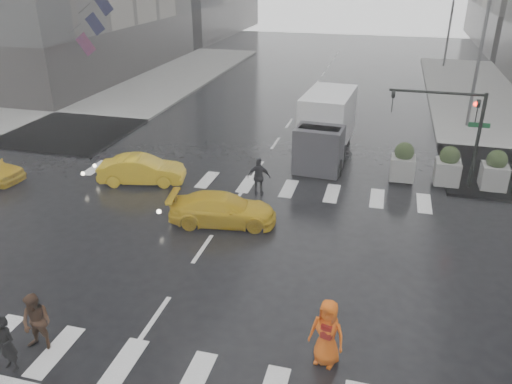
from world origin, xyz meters
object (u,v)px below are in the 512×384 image
(traffic_signal_pole, at_px, (457,121))
(pedestrian_orange, at_px, (327,333))
(pedestrian_brown, at_px, (37,322))
(taxi_mid, at_px, (142,170))
(box_truck, at_px, (326,125))

(traffic_signal_pole, bearing_deg, pedestrian_orange, -107.34)
(pedestrian_brown, relative_size, taxi_mid, 0.43)
(taxi_mid, distance_m, box_truck, 9.68)
(taxi_mid, relative_size, box_truck, 0.64)
(traffic_signal_pole, height_order, taxi_mid, traffic_signal_pole)
(traffic_signal_pole, distance_m, pedestrian_brown, 18.20)
(pedestrian_brown, relative_size, box_truck, 0.27)
(traffic_signal_pole, xyz_separation_m, box_truck, (-6.01, 2.48, -1.45))
(traffic_signal_pole, height_order, pedestrian_orange, traffic_signal_pole)
(pedestrian_brown, bearing_deg, pedestrian_orange, 7.86)
(taxi_mid, xyz_separation_m, box_truck, (7.83, 5.58, 1.11))
(taxi_mid, height_order, box_truck, box_truck)
(pedestrian_orange, bearing_deg, pedestrian_brown, -154.76)
(taxi_mid, bearing_deg, traffic_signal_pole, -90.88)
(traffic_signal_pole, bearing_deg, box_truck, 157.59)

